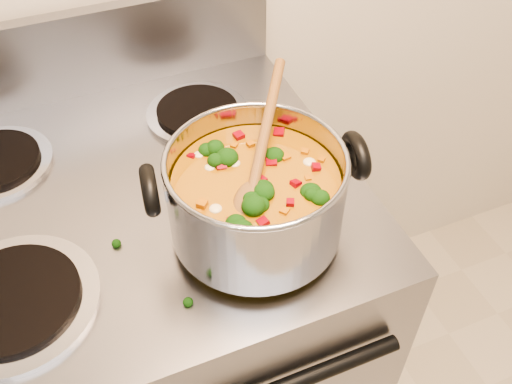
# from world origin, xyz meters

# --- Properties ---
(electric_range) EXTENTS (0.75, 0.67, 1.08)m
(electric_range) POSITION_xyz_m (0.07, 1.16, 0.47)
(electric_range) COLOR gray
(electric_range) RESTS_ON ground
(stockpot) EXTENTS (0.31, 0.25, 0.15)m
(stockpot) POSITION_xyz_m (0.24, 1.00, 1.00)
(stockpot) COLOR #9E9EA6
(stockpot) RESTS_ON electric_range
(wooden_spoon) EXTENTS (0.18, 0.25, 0.09)m
(wooden_spoon) POSITION_xyz_m (0.25, 1.02, 1.05)
(wooden_spoon) COLOR brown
(wooden_spoon) RESTS_ON stockpot
(cooktop_crumbs) EXTENTS (0.15, 0.28, 0.01)m
(cooktop_crumbs) POSITION_xyz_m (0.11, 0.94, 0.92)
(cooktop_crumbs) COLOR black
(cooktop_crumbs) RESTS_ON electric_range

